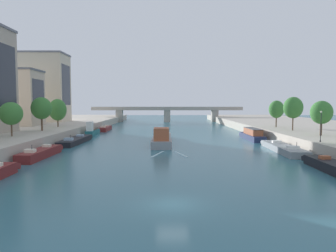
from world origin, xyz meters
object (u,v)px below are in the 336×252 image
barge_midriver (162,138)px  tree_left_distant (41,108)px  moored_boat_left_downstream (41,153)px  tree_right_second (293,108)px  moored_boat_left_far (76,140)px  lamppost_right_bank (321,125)px  moored_boat_right_second (283,148)px  tree_right_third (276,109)px  tree_left_by_lamp (11,114)px  tree_right_end_of_row (321,113)px  moored_boat_left_gap_after (105,128)px  moored_boat_right_upstream (335,167)px  bridge_far (167,112)px  moored_boat_right_gap_after (252,135)px  moored_boat_left_midway (92,131)px

barge_midriver → tree_left_distant: (-25.15, 2.67, 5.96)m
barge_midriver → moored_boat_left_downstream: 24.37m
barge_midriver → tree_right_second: tree_right_second is taller
moored_boat_left_far → lamppost_right_bank: bearing=-23.2°
moored_boat_right_second → tree_right_third: bearing=73.1°
tree_left_by_lamp → lamppost_right_bank: bearing=-9.4°
tree_right_end_of_row → moored_boat_left_gap_after: bearing=140.0°
moored_boat_right_second → moored_boat_left_far: bearing=163.3°
tree_right_third → barge_midriver: bearing=-154.6°
moored_boat_right_upstream → bridge_far: 105.17m
moored_boat_left_far → lamppost_right_bank: 45.04m
tree_left_distant → tree_right_end_of_row: 54.52m
moored_boat_right_gap_after → moored_boat_right_second: bearing=-88.5°
moored_boat_left_midway → tree_right_third: tree_right_third is taller
moored_boat_right_upstream → moored_boat_right_gap_after: moored_boat_right_gap_after is taller
moored_boat_left_far → lamppost_right_bank: size_ratio=3.54×
tree_right_third → moored_boat_left_far: bearing=-164.6°
moored_boat_left_far → tree_right_third: 47.33m
moored_boat_left_far → tree_right_third: size_ratio=2.50×
moored_boat_left_downstream → bridge_far: bridge_far is taller
moored_boat_left_gap_after → tree_left_distant: (-7.72, -28.26, 6.44)m
moored_boat_right_gap_after → tree_right_second: size_ratio=1.93×
moored_boat_left_downstream → moored_boat_left_gap_after: (0.37, 47.57, -0.06)m
moored_boat_right_gap_after → tree_right_third: size_ratio=2.13×
tree_left_by_lamp → tree_right_second: (53.53, 11.86, 0.88)m
moored_boat_left_downstream → moored_boat_left_gap_after: size_ratio=0.95×
barge_midriver → moored_boat_right_second: (20.46, -10.71, -0.53)m
moored_boat_right_gap_after → bridge_far: size_ratio=0.21×
moored_boat_left_midway → moored_boat_left_far: bearing=-88.8°
tree_left_distant → bridge_far: bearing=70.1°
barge_midriver → tree_left_by_lamp: (-25.87, -8.77, 5.20)m
tree_left_by_lamp → moored_boat_left_far: bearing=48.6°
tree_left_by_lamp → tree_left_distant: (0.72, 11.44, 0.76)m
tree_right_end_of_row → lamppost_right_bank: (-4.73, -9.43, -1.58)m
moored_boat_right_upstream → tree_right_second: (7.42, 30.46, 6.53)m
moored_boat_left_downstream → moored_boat_right_gap_after: size_ratio=0.90×
moored_boat_left_far → moored_boat_left_midway: 15.84m
lamppost_right_bank → moored_boat_left_downstream: bearing=179.5°
moored_boat_left_gap_after → moored_boat_right_second: bearing=-47.7°
moored_boat_left_midway → moored_boat_right_upstream: bearing=-49.0°
moored_boat_left_far → moored_boat_right_upstream: 47.06m
moored_boat_left_midway → bridge_far: bridge_far is taller
moored_boat_right_upstream → lamppost_right_bank: size_ratio=2.86×
moored_boat_left_gap_after → tree_right_end_of_row: size_ratio=2.11×
moored_boat_left_midway → moored_boat_right_second: size_ratio=0.60×
moored_boat_left_far → moored_boat_right_second: size_ratio=0.97×
moored_boat_right_second → moored_boat_left_downstream: bearing=-171.2°
moored_boat_left_gap_after → tree_right_end_of_row: tree_right_end_of_row is taller
moored_boat_left_midway → tree_left_distant: bearing=-117.7°
moored_boat_left_midway → moored_boat_left_gap_after: size_ratio=0.77×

